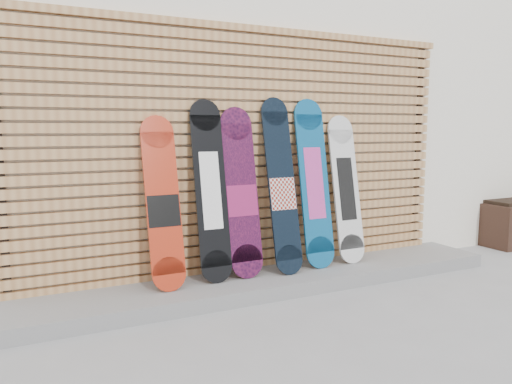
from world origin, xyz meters
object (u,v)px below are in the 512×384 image
snowboard_1 (211,190)px  snowboard_2 (241,193)px  snowboard_3 (282,186)px  snowboard_5 (346,189)px  snowboard_4 (314,183)px  snowboard_0 (163,204)px

snowboard_1 → snowboard_2: (0.28, -0.00, -0.04)m
snowboard_3 → snowboard_5: (0.72, 0.03, -0.06)m
snowboard_1 → snowboard_5: (1.39, -0.00, -0.06)m
snowboard_5 → snowboard_4: bearing=-179.2°
snowboard_2 → snowboard_3: bearing=-5.0°
snowboard_0 → snowboard_1: 0.42m
snowboard_0 → snowboard_4: size_ratio=0.89×
snowboard_0 → snowboard_3: 1.08m
snowboard_0 → snowboard_5: bearing=0.7°
snowboard_2 → snowboard_5: (1.10, -0.00, -0.02)m
snowboard_2 → snowboard_5: bearing=-0.0°
snowboard_2 → snowboard_5: 1.10m
snowboard_0 → snowboard_5: 1.80m
snowboard_1 → snowboard_5: bearing=-0.0°
snowboard_0 → snowboard_2: size_ratio=0.95×
snowboard_0 → snowboard_2: 0.70m
snowboard_0 → snowboard_5: (1.80, 0.02, 0.02)m
snowboard_1 → snowboard_2: 0.29m
snowboard_1 → snowboard_2: bearing=-0.0°
snowboard_2 → snowboard_5: snowboard_2 is taller
snowboard_4 → snowboard_1: bearing=179.7°
snowboard_2 → snowboard_1: bearing=180.0°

